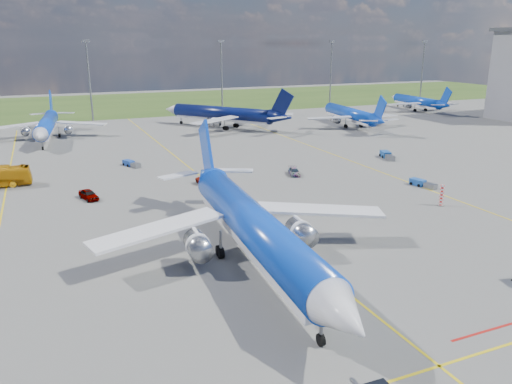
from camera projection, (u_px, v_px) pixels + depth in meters
name	position (u px, v px, depth m)	size (l,w,h in m)	color
ground	(303.00, 258.00, 52.47)	(400.00, 400.00, 0.00)	#585855
grass_strip	(110.00, 104.00, 184.56)	(400.00, 80.00, 0.01)	#2D4719
taxiway_lines	(218.00, 190.00, 76.93)	(60.25, 160.00, 0.02)	gold
floodlight_masts	(159.00, 75.00, 149.53)	(202.20, 0.50, 22.70)	slate
warning_post	(442.00, 195.00, 68.91)	(0.50, 0.50, 3.00)	red
bg_jet_nnw	(48.00, 140.00, 116.91)	(28.68, 37.64, 9.86)	#0D3CB9
bg_jet_n	(222.00, 128.00, 133.09)	(31.47, 41.30, 10.82)	#071041
bg_jet_ne	(349.00, 126.00, 135.97)	(27.75, 36.43, 9.54)	#0D3CB9
bg_jet_ene	(416.00, 110.00, 168.01)	(25.41, 33.35, 8.73)	#0D3CB9
main_airliner	(254.00, 265.00, 50.86)	(34.39, 45.13, 11.82)	#0D3CB9
service_car_a	(89.00, 195.00, 71.96)	(1.70, 4.22, 1.44)	#999999
service_car_b	(210.00, 179.00, 80.44)	(2.11, 4.57, 1.27)	#999999
service_car_c	(294.00, 172.00, 85.24)	(1.70, 4.17, 1.21)	#999999
baggage_tug_w	(422.00, 183.00, 78.56)	(2.10, 4.63, 1.01)	#1A4A9C
baggage_tug_c	(131.00, 164.00, 91.45)	(2.76, 4.48, 0.98)	#19409B
baggage_tug_e	(387.00, 155.00, 97.79)	(3.07, 5.49, 1.19)	#17478F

